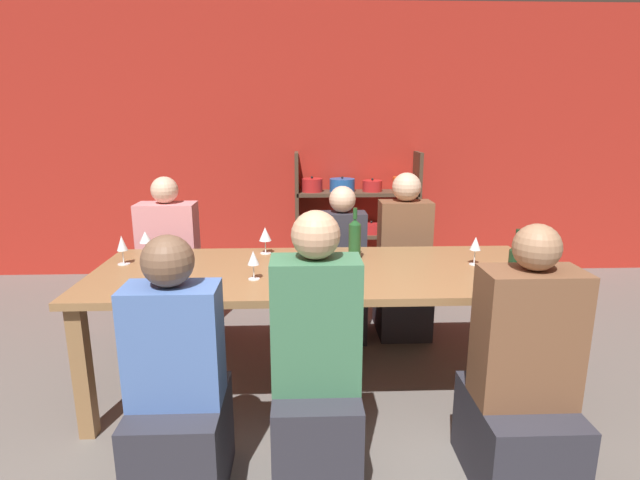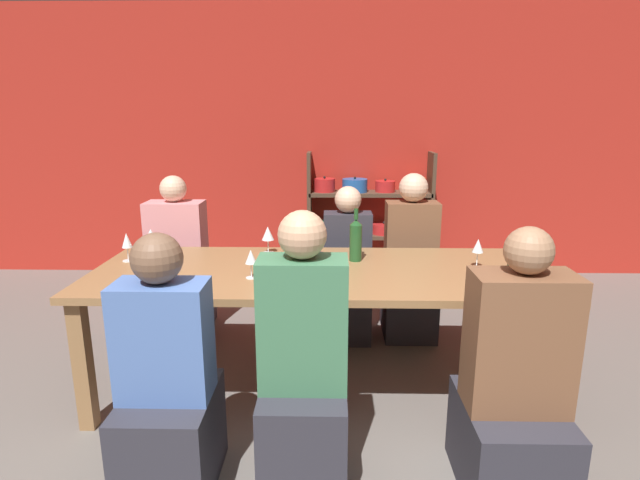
# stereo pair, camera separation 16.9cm
# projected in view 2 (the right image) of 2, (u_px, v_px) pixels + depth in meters

# --- Properties ---
(wall_back_red) EXTENTS (8.80, 0.06, 2.70)m
(wall_back_red) POSITION_uv_depth(u_px,v_px,m) (321.00, 144.00, 5.08)
(wall_back_red) COLOR red
(wall_back_red) RESTS_ON ground_plane
(shelf_unit) EXTENTS (1.25, 0.30, 1.28)m
(shelf_unit) POSITION_uv_depth(u_px,v_px,m) (366.00, 224.00, 5.06)
(shelf_unit) COLOR #4C3828
(shelf_unit) RESTS_ON ground_plane
(dining_table) EXTENTS (2.61, 1.00, 0.76)m
(dining_table) POSITION_uv_depth(u_px,v_px,m) (320.00, 282.00, 2.90)
(dining_table) COLOR olive
(dining_table) RESTS_ON ground_plane
(wine_bottle_green) EXTENTS (0.08, 0.08, 0.33)m
(wine_bottle_green) POSITION_uv_depth(u_px,v_px,m) (356.00, 239.00, 3.02)
(wine_bottle_green) COLOR #1E4C23
(wine_bottle_green) RESTS_ON dining_table
(wine_bottle_dark) EXTENTS (0.07, 0.07, 0.31)m
(wine_bottle_dark) POSITION_uv_depth(u_px,v_px,m) (514.00, 268.00, 2.49)
(wine_bottle_dark) COLOR #19381E
(wine_bottle_dark) RESTS_ON dining_table
(wine_glass_white_a) EXTENTS (0.08, 0.08, 0.16)m
(wine_glass_white_a) POSITION_uv_depth(u_px,v_px,m) (151.00, 236.00, 3.20)
(wine_glass_white_a) COLOR white
(wine_glass_white_a) RESTS_ON dining_table
(wine_glass_white_b) EXTENTS (0.06, 0.06, 0.16)m
(wine_glass_white_b) POSITION_uv_depth(u_px,v_px,m) (251.00, 258.00, 2.70)
(wine_glass_white_b) COLOR white
(wine_glass_white_b) RESTS_ON dining_table
(wine_glass_white_c) EXTENTS (0.08, 0.08, 0.15)m
(wine_glass_white_c) POSITION_uv_depth(u_px,v_px,m) (159.00, 266.00, 2.56)
(wine_glass_white_c) COLOR white
(wine_glass_white_c) RESTS_ON dining_table
(wine_glass_red_a) EXTENTS (0.07, 0.07, 0.18)m
(wine_glass_red_a) POSITION_uv_depth(u_px,v_px,m) (127.00, 242.00, 3.02)
(wine_glass_red_a) COLOR white
(wine_glass_red_a) RESTS_ON dining_table
(wine_glass_white_d) EXTENTS (0.06, 0.06, 0.17)m
(wine_glass_white_d) POSITION_uv_depth(u_px,v_px,m) (478.00, 247.00, 2.89)
(wine_glass_white_d) COLOR white
(wine_glass_white_d) RESTS_ON dining_table
(wine_glass_white_e) EXTENTS (0.08, 0.08, 0.17)m
(wine_glass_white_e) POSITION_uv_depth(u_px,v_px,m) (268.00, 234.00, 3.20)
(wine_glass_white_e) COLOR white
(wine_glass_white_e) RESTS_ON dining_table
(wine_glass_white_f) EXTENTS (0.07, 0.07, 0.19)m
(wine_glass_white_f) POSITION_uv_depth(u_px,v_px,m) (307.00, 250.00, 2.79)
(wine_glass_white_f) COLOR white
(wine_glass_white_f) RESTS_ON dining_table
(cell_phone) EXTENTS (0.16, 0.14, 0.01)m
(cell_phone) POSITION_uv_depth(u_px,v_px,m) (316.00, 253.00, 3.20)
(cell_phone) COLOR #1E2338
(cell_phone) RESTS_ON dining_table
(person_near_a) EXTENTS (0.37, 0.46, 1.26)m
(person_near_a) POSITION_uv_depth(u_px,v_px,m) (304.00, 390.00, 2.16)
(person_near_a) COLOR #2D2D38
(person_near_a) RESTS_ON ground_plane
(person_far_a) EXTENTS (0.42, 0.52, 1.21)m
(person_far_a) POSITION_uv_depth(u_px,v_px,m) (179.00, 277.00, 3.79)
(person_far_a) COLOR #2D2D38
(person_far_a) RESTS_ON ground_plane
(person_near_b) EXTENTS (0.39, 0.48, 1.17)m
(person_near_b) POSITION_uv_depth(u_px,v_px,m) (168.00, 398.00, 2.17)
(person_near_b) COLOR #2D2D38
(person_near_b) RESTS_ON ground_plane
(person_far_b) EXTENTS (0.35, 0.43, 1.14)m
(person_far_b) POSITION_uv_depth(u_px,v_px,m) (347.00, 282.00, 3.70)
(person_far_b) COLOR #2D2D38
(person_far_b) RESTS_ON ground_plane
(person_near_c) EXTENTS (0.42, 0.52, 1.20)m
(person_near_c) POSITION_uv_depth(u_px,v_px,m) (513.00, 400.00, 2.14)
(person_near_c) COLOR #2D2D38
(person_near_c) RESTS_ON ground_plane
(person_far_c) EXTENTS (0.38, 0.48, 1.23)m
(person_far_c) POSITION_uv_depth(u_px,v_px,m) (410.00, 276.00, 3.74)
(person_far_c) COLOR #2D2D38
(person_far_c) RESTS_ON ground_plane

